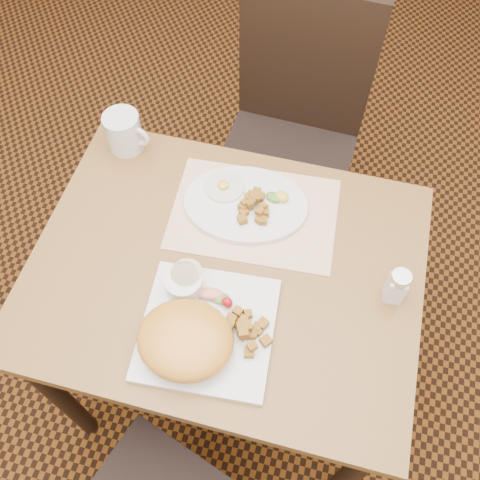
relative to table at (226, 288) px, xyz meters
name	(u,v)px	position (x,y,z in m)	size (l,w,h in m)	color
ground	(230,370)	(0.00, 0.00, -0.64)	(8.00, 8.00, 0.00)	black
table	(226,288)	(0.00, 0.00, 0.00)	(0.90, 0.70, 0.75)	brown
chair_far	(292,129)	(0.04, 0.66, -0.10)	(0.44, 0.45, 0.97)	black
placemat	(254,213)	(0.03, 0.16, 0.11)	(0.40, 0.28, 0.00)	white
plate_square	(208,329)	(0.01, -0.16, 0.12)	(0.28, 0.28, 0.02)	silver
plate_oval	(246,204)	(0.00, 0.18, 0.12)	(0.30, 0.23, 0.02)	silver
hollandaise_mound	(185,340)	(-0.03, -0.21, 0.16)	(0.20, 0.18, 0.07)	orange
ramekin	(184,282)	(-0.07, -0.08, 0.15)	(0.08, 0.09, 0.05)	silver
garnish_sq	(216,297)	(0.01, -0.09, 0.14)	(0.09, 0.05, 0.03)	#387223
fried_egg	(224,186)	(-0.06, 0.21, 0.13)	(0.10, 0.10, 0.02)	white
garnish_ov	(279,197)	(0.08, 0.21, 0.14)	(0.07, 0.05, 0.02)	#387223
salt_shaker	(396,286)	(0.38, 0.02, 0.16)	(0.05, 0.05, 0.10)	white
coffee_mug	(125,132)	(-0.35, 0.29, 0.16)	(0.12, 0.09, 0.11)	silver
home_fries_sq	(246,328)	(0.09, -0.15, 0.14)	(0.11, 0.11, 0.04)	#A36B1A
home_fries_ov	(254,206)	(0.03, 0.16, 0.14)	(0.08, 0.11, 0.03)	#A36B1A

